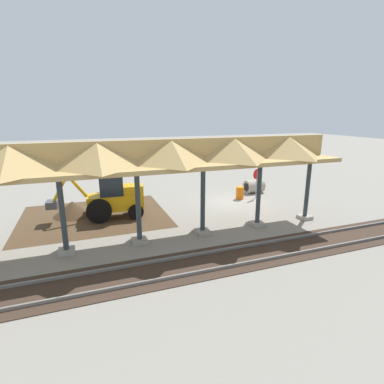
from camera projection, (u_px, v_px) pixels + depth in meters
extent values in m
plane|color=gray|center=(232.00, 202.00, 21.15)|extent=(120.00, 120.00, 0.00)
cube|color=#4C3823|center=(95.00, 216.00, 18.16)|extent=(8.45, 7.00, 0.01)
cube|color=#9E998E|center=(305.00, 217.00, 17.71)|extent=(0.70, 0.70, 0.20)
cylinder|color=#2D383D|center=(307.00, 189.00, 17.27)|extent=(0.24, 0.24, 3.60)
cube|color=#9E998E|center=(257.00, 224.00, 16.61)|extent=(0.70, 0.70, 0.20)
cylinder|color=#2D383D|center=(259.00, 194.00, 16.18)|extent=(0.24, 0.24, 3.60)
cube|color=#9E998E|center=(203.00, 232.00, 15.51)|extent=(0.70, 0.70, 0.20)
cylinder|color=#2D383D|center=(203.00, 200.00, 15.08)|extent=(0.24, 0.24, 3.60)
cube|color=#9E998E|center=(140.00, 241.00, 14.41)|extent=(0.70, 0.70, 0.20)
cylinder|color=#2D383D|center=(138.00, 207.00, 13.98)|extent=(0.24, 0.24, 3.60)
cube|color=#9E998E|center=(67.00, 251.00, 13.32)|extent=(0.70, 0.70, 0.20)
cylinder|color=#2D383D|center=(63.00, 215.00, 12.88)|extent=(0.24, 0.24, 3.60)
cube|color=tan|center=(136.00, 167.00, 13.50)|extent=(20.81, 3.20, 0.20)
cube|color=tan|center=(136.00, 153.00, 13.33)|extent=(20.81, 0.20, 1.10)
pyramid|color=tan|center=(288.00, 146.00, 16.08)|extent=(2.94, 3.20, 1.10)
pyramid|color=tan|center=(233.00, 148.00, 14.98)|extent=(2.94, 3.20, 1.10)
pyramid|color=tan|center=(171.00, 151.00, 13.88)|extent=(2.94, 3.20, 1.10)
pyramid|color=tan|center=(97.00, 154.00, 12.78)|extent=(2.94, 3.20, 1.10)
pyramid|color=tan|center=(10.00, 158.00, 11.69)|extent=(2.94, 3.20, 1.10)
cube|color=slate|center=(298.00, 237.00, 14.86)|extent=(60.00, 0.08, 0.15)
cube|color=slate|center=(319.00, 249.00, 13.56)|extent=(60.00, 0.08, 0.15)
cube|color=#38281E|center=(308.00, 244.00, 14.23)|extent=(60.00, 2.58, 0.03)
cylinder|color=gray|center=(256.00, 185.00, 21.85)|extent=(0.06, 0.06, 1.98)
cylinder|color=red|center=(257.00, 174.00, 21.65)|extent=(0.74, 0.25, 0.76)
cube|color=orange|center=(116.00, 202.00, 17.75)|extent=(3.28, 1.52, 0.90)
cube|color=#1E262D|center=(111.00, 183.00, 17.40)|extent=(1.38, 1.26, 1.40)
cube|color=orange|center=(133.00, 189.00, 17.85)|extent=(1.23, 1.17, 0.50)
cylinder|color=black|center=(99.00, 204.00, 18.22)|extent=(1.42, 0.40, 1.40)
cylinder|color=black|center=(99.00, 211.00, 16.89)|extent=(1.42, 0.40, 1.40)
cylinder|color=black|center=(134.00, 205.00, 18.78)|extent=(0.92, 0.36, 0.90)
cylinder|color=black|center=(136.00, 212.00, 17.57)|extent=(0.92, 0.36, 0.90)
cylinder|color=orange|center=(77.00, 186.00, 16.91)|extent=(1.08, 0.26, 1.41)
cylinder|color=orange|center=(60.00, 190.00, 16.70)|extent=(1.09, 0.24, 1.72)
cube|color=#47474C|center=(52.00, 204.00, 16.78)|extent=(0.66, 0.84, 0.40)
cone|color=#4C3823|center=(74.00, 215.00, 18.32)|extent=(4.70, 4.70, 1.78)
cylinder|color=#9E9384|center=(254.00, 186.00, 23.43)|extent=(1.52, 1.13, 1.02)
cylinder|color=black|center=(246.00, 187.00, 23.14)|extent=(0.07, 0.66, 0.66)
cylinder|color=orange|center=(240.00, 193.00, 21.74)|extent=(0.56, 0.56, 0.90)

